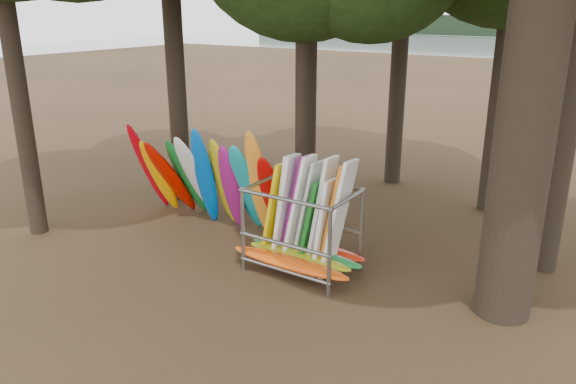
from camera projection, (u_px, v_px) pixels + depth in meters
The scene contains 3 objects.
ground at pixel (277, 269), 13.47m from camera, with size 120.00×120.00×0.00m, color #47331E.
kayak_row at pixel (209, 181), 15.78m from camera, with size 5.22×2.11×3.19m.
storage_rack at pixel (303, 232), 13.10m from camera, with size 3.13×1.59×2.88m.
Camera 1 is at (6.94, -10.02, 6.02)m, focal length 35.00 mm.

